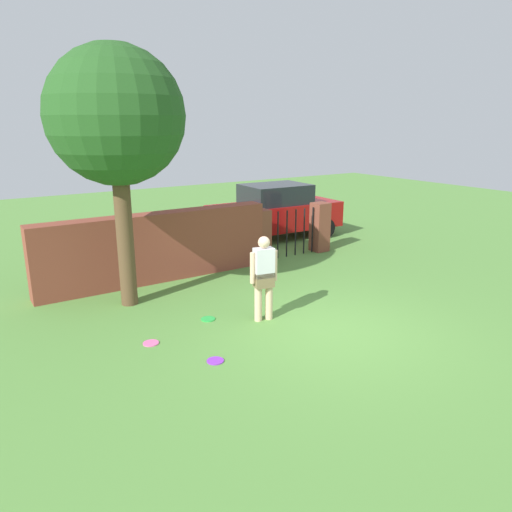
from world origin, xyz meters
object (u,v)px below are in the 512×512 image
Objects in this scene: tree at (116,118)px; frisbee_purple at (215,361)px; car at (275,211)px; frisbee_pink at (151,343)px; person at (264,275)px; frisbee_green at (208,319)px.

frisbee_purple is (0.29, -3.15, -3.67)m from tree.
car reaches higher than frisbee_pink.
tree reaches higher than person.
car is 15.77× the size of frisbee_purple.
person is at bearing 54.91° from car.
frisbee_purple is at bearing -137.74° from person.
person is 6.00× the size of frisbee_purple.
tree is 18.58× the size of frisbee_pink.
car is at bearing 48.36° from frisbee_purple.
car is 8.44m from frisbee_purple.
frisbee_purple is 1.00× the size of frisbee_green.
frisbee_green is (-4.91, -4.75, -0.85)m from car.
person is 1.38m from frisbee_green.
frisbee_pink is at bearing -174.33° from person.
frisbee_purple is at bearing -61.73° from frisbee_pink.
car is 15.77× the size of frisbee_green.
frisbee_pink is at bearing 41.66° from car.
frisbee_green is (0.97, -1.61, -3.67)m from tree.
frisbee_green is (-0.88, 0.58, -0.89)m from person.
tree is 4.84m from frisbee_purple.
car is at bearing 63.61° from person.
car is (5.88, 3.13, -2.82)m from tree.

